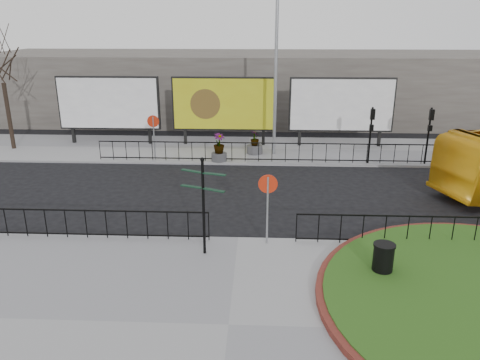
# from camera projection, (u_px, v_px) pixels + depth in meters

# --- Properties ---
(ground) EXTENTS (90.00, 90.00, 0.00)m
(ground) POSITION_uv_depth(u_px,v_px,m) (238.00, 240.00, 16.51)
(ground) COLOR black
(ground) RESTS_ON ground
(pavement_near) EXTENTS (30.00, 10.00, 0.12)m
(pavement_near) POSITION_uv_depth(u_px,v_px,m) (229.00, 327.00, 11.76)
(pavement_near) COLOR gray
(pavement_near) RESTS_ON ground
(pavement_far) EXTENTS (44.00, 6.00, 0.12)m
(pavement_far) POSITION_uv_depth(u_px,v_px,m) (248.00, 150.00, 27.83)
(pavement_far) COLOR gray
(pavement_far) RESTS_ON ground
(railing_near_left) EXTENTS (10.00, 0.10, 1.10)m
(railing_near_left) POSITION_uv_depth(u_px,v_px,m) (66.00, 223.00, 16.26)
(railing_near_left) COLOR black
(railing_near_left) RESTS_ON pavement_near
(railing_near_right) EXTENTS (9.00, 0.10, 1.10)m
(railing_near_right) POSITION_uv_depth(u_px,v_px,m) (430.00, 230.00, 15.73)
(railing_near_right) COLOR black
(railing_near_right) RESTS_ON pavement_near
(railing_far) EXTENTS (18.00, 0.10, 1.10)m
(railing_far) POSITION_uv_depth(u_px,v_px,m) (265.00, 152.00, 25.04)
(railing_far) COLOR black
(railing_far) RESTS_ON pavement_far
(speed_sign_far) EXTENTS (0.64, 0.07, 2.47)m
(speed_sign_far) POSITION_uv_depth(u_px,v_px,m) (154.00, 128.00, 24.99)
(speed_sign_far) COLOR gray
(speed_sign_far) RESTS_ON pavement_far
(speed_sign_near) EXTENTS (0.64, 0.07, 2.47)m
(speed_sign_near) POSITION_uv_depth(u_px,v_px,m) (268.00, 194.00, 15.47)
(speed_sign_near) COLOR gray
(speed_sign_near) RESTS_ON pavement_near
(billboard_left) EXTENTS (6.20, 0.31, 4.10)m
(billboard_left) POSITION_uv_depth(u_px,v_px,m) (109.00, 103.00, 28.29)
(billboard_left) COLOR black
(billboard_left) RESTS_ON pavement_far
(billboard_mid) EXTENTS (6.20, 0.31, 4.10)m
(billboard_mid) POSITION_uv_depth(u_px,v_px,m) (224.00, 104.00, 27.99)
(billboard_mid) COLOR black
(billboard_mid) RESTS_ON pavement_far
(billboard_right) EXTENTS (6.20, 0.31, 4.10)m
(billboard_right) POSITION_uv_depth(u_px,v_px,m) (341.00, 105.00, 27.69)
(billboard_right) COLOR black
(billboard_right) RESTS_ON pavement_far
(lamp_post) EXTENTS (0.74, 0.18, 9.23)m
(lamp_post) POSITION_uv_depth(u_px,v_px,m) (276.00, 70.00, 25.27)
(lamp_post) COLOR gray
(lamp_post) RESTS_ON pavement_far
(signal_pole_a) EXTENTS (0.22, 0.26, 3.00)m
(signal_pole_a) POSITION_uv_depth(u_px,v_px,m) (371.00, 127.00, 24.37)
(signal_pole_a) COLOR black
(signal_pole_a) RESTS_ON pavement_far
(signal_pole_b) EXTENTS (0.22, 0.26, 3.00)m
(signal_pole_b) POSITION_uv_depth(u_px,v_px,m) (430.00, 127.00, 24.24)
(signal_pole_b) COLOR black
(signal_pole_b) RESTS_ON pavement_far
(tree_left) EXTENTS (2.00, 2.00, 7.00)m
(tree_left) POSITION_uv_depth(u_px,v_px,m) (5.00, 89.00, 26.80)
(tree_left) COLOR #2D2119
(tree_left) RESTS_ON pavement_far
(building_backdrop) EXTENTS (40.00, 10.00, 5.00)m
(building_backdrop) POSITION_uv_depth(u_px,v_px,m) (252.00, 86.00, 36.49)
(building_backdrop) COLOR #68625B
(building_backdrop) RESTS_ON ground
(fingerpost_sign) EXTENTS (1.50, 0.76, 3.27)m
(fingerpost_sign) POSITION_uv_depth(u_px,v_px,m) (203.00, 197.00, 14.72)
(fingerpost_sign) COLOR black
(fingerpost_sign) RESTS_ON pavement_near
(litter_bin) EXTENTS (0.65, 0.65, 1.07)m
(litter_bin) POSITION_uv_depth(u_px,v_px,m) (383.00, 260.00, 13.78)
(litter_bin) COLOR black
(litter_bin) RESTS_ON pavement_near
(planter_a) EXTENTS (0.84, 0.84, 1.52)m
(planter_a) POSITION_uv_depth(u_px,v_px,m) (219.00, 149.00, 25.21)
(planter_a) COLOR #4C4C4F
(planter_a) RESTS_ON pavement_far
(planter_b) EXTENTS (0.90, 0.90, 1.33)m
(planter_b) POSITION_uv_depth(u_px,v_px,m) (255.00, 146.00, 26.70)
(planter_b) COLOR #4C4C4F
(planter_b) RESTS_ON pavement_far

